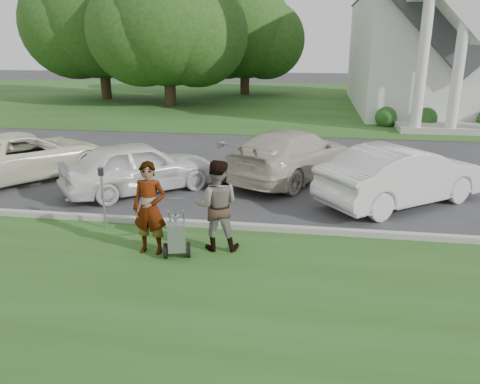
% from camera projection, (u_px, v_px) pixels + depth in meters
% --- Properties ---
extents(ground, '(120.00, 120.00, 0.00)m').
position_uv_depth(ground, '(228.00, 238.00, 10.42)').
color(ground, '#333335').
rests_on(ground, ground).
extents(grass_strip, '(80.00, 7.00, 0.01)m').
position_uv_depth(grass_strip, '(195.00, 311.00, 7.60)').
color(grass_strip, '#284919').
rests_on(grass_strip, ground).
extents(church_lawn, '(80.00, 30.00, 0.01)m').
position_uv_depth(church_lawn, '(291.00, 99.00, 35.82)').
color(church_lawn, '#284919').
rests_on(church_lawn, ground).
extents(curb, '(80.00, 0.18, 0.15)m').
position_uv_depth(curb, '(232.00, 226.00, 10.92)').
color(curb, '#9E9E93').
rests_on(curb, ground).
extents(church, '(9.19, 19.00, 24.10)m').
position_uv_depth(church, '(436.00, 12.00, 29.04)').
color(church, white).
rests_on(church, ground).
extents(tree_left, '(10.63, 8.40, 9.71)m').
position_uv_depth(tree_left, '(167.00, 27.00, 30.73)').
color(tree_left, '#332316').
rests_on(tree_left, ground).
extents(tree_far, '(11.64, 9.20, 10.73)m').
position_uv_depth(tree_far, '(100.00, 20.00, 34.25)').
color(tree_far, '#332316').
rests_on(tree_far, ground).
extents(tree_back, '(9.61, 7.60, 8.89)m').
position_uv_depth(tree_back, '(245.00, 35.00, 37.78)').
color(tree_back, '#332316').
rests_on(tree_back, ground).
extents(striping_cart, '(0.69, 1.13, 0.98)m').
position_uv_depth(striping_cart, '(177.00, 238.00, 9.37)').
color(striping_cart, black).
rests_on(striping_cart, ground).
extents(person_left, '(0.71, 0.48, 1.92)m').
position_uv_depth(person_left, '(150.00, 209.00, 9.42)').
color(person_left, '#999999').
rests_on(person_left, ground).
extents(person_right, '(1.01, 0.82, 1.92)m').
position_uv_depth(person_right, '(217.00, 206.00, 9.61)').
color(person_right, '#999999').
rests_on(person_right, ground).
extents(parking_meter_near, '(0.11, 0.10, 1.50)m').
position_uv_depth(parking_meter_near, '(102.00, 190.00, 10.69)').
color(parking_meter_near, '#92949A').
rests_on(parking_meter_near, ground).
extents(car_a, '(5.11, 5.68, 1.47)m').
position_uv_depth(car_a, '(26.00, 155.00, 14.88)').
color(car_a, '#F1EECC').
rests_on(car_a, ground).
extents(car_b, '(4.49, 4.17, 1.49)m').
position_uv_depth(car_b, '(139.00, 166.00, 13.49)').
color(car_b, white).
rests_on(car_b, ground).
extents(car_c, '(4.44, 5.74, 1.55)m').
position_uv_depth(car_c, '(293.00, 154.00, 14.82)').
color(car_c, beige).
rests_on(car_c, ground).
extents(car_d, '(4.84, 4.26, 1.59)m').
position_uv_depth(car_d, '(402.00, 175.00, 12.44)').
color(car_d, silver).
rests_on(car_d, ground).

